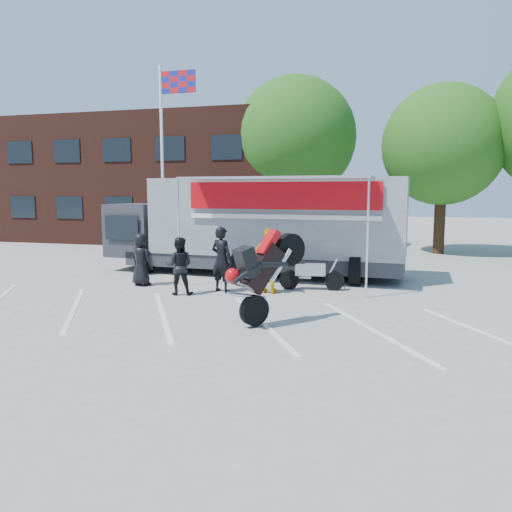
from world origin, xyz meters
The scene contains 13 objects.
ground centered at (0.00, 0.00, 0.00)m, with size 100.00×100.00×0.00m, color #A7A7A2.
parking_bay_lines centered at (0.00, 1.00, 0.01)m, with size 18.00×5.00×0.01m, color white.
office_building centered at (-10.00, 18.00, 3.50)m, with size 18.00×8.00×7.00m, color #461F16.
flagpole centered at (-6.24, 10.00, 5.05)m, with size 1.61×0.12×8.00m.
tree_left centered at (-2.00, 16.00, 5.57)m, with size 6.12×6.12×8.64m.
tree_mid centered at (5.00, 15.00, 4.94)m, with size 5.44×5.44×7.68m.
transporter_truck centered at (-1.37, 7.08, 0.00)m, with size 10.40×5.01×3.31m, color #92939A, non-canonical shape.
parked_motorcycle centered at (0.71, 4.86, 0.00)m, with size 0.64×1.93×1.01m, color #A6A6AB, non-canonical shape.
stunt_bike_rider centered at (0.65, 1.08, 0.00)m, with size 0.89×1.88×2.22m, color black, non-canonical shape.
spectator_leather_a centered at (-4.44, 4.17, 0.80)m, with size 0.79×0.51×1.61m, color black.
spectator_leather_b centered at (-1.75, 3.91, 0.94)m, with size 0.68×0.45×1.87m, color black.
spectator_leather_c centered at (-2.76, 3.22, 0.81)m, with size 0.78×0.61×1.61m, color black.
spectator_hivis centered at (-0.39, 4.06, 0.92)m, with size 1.08×0.45×1.85m, color #DCAB0B.
Camera 1 is at (2.97, -9.44, 2.87)m, focal length 35.00 mm.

